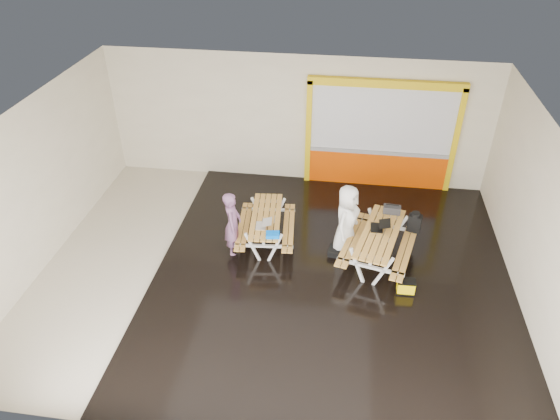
# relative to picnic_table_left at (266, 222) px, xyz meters

# --- Properties ---
(room) EXTENTS (10.02, 8.02, 3.52)m
(room) POSITION_rel_picnic_table_left_xyz_m (0.33, -0.99, 1.17)
(room) COLOR beige
(room) RESTS_ON ground
(deck) EXTENTS (7.50, 7.98, 0.05)m
(deck) POSITION_rel_picnic_table_left_xyz_m (1.58, -0.99, -0.55)
(deck) COLOR black
(deck) RESTS_ON room
(kiosk) EXTENTS (3.88, 0.16, 3.00)m
(kiosk) POSITION_rel_picnic_table_left_xyz_m (2.53, 2.94, 0.87)
(kiosk) COLOR #E04601
(kiosk) RESTS_ON room
(picnic_table_left) EXTENTS (1.42, 1.97, 0.75)m
(picnic_table_left) POSITION_rel_picnic_table_left_xyz_m (0.00, 0.00, 0.00)
(picnic_table_left) COLOR gold
(picnic_table_left) RESTS_ON deck
(picnic_table_right) EXTENTS (1.85, 2.34, 0.83)m
(picnic_table_right) POSITION_rel_picnic_table_left_xyz_m (2.53, -0.38, 0.06)
(picnic_table_right) COLOR gold
(picnic_table_right) RESTS_ON deck
(person_left) EXTENTS (0.43, 0.60, 1.56)m
(person_left) POSITION_rel_picnic_table_left_xyz_m (-0.66, -0.47, 0.21)
(person_left) COLOR #72496C
(person_left) RESTS_ON deck
(person_right) EXTENTS (0.78, 0.95, 1.68)m
(person_right) POSITION_rel_picnic_table_left_xyz_m (1.80, -0.08, 0.29)
(person_right) COLOR white
(person_right) RESTS_ON deck
(laptop_left) EXTENTS (0.38, 0.35, 0.15)m
(laptop_left) POSITION_rel_picnic_table_left_xyz_m (0.00, -0.40, 0.22)
(laptop_left) COLOR silver
(laptop_left) RESTS_ON picnic_table_left
(laptop_right) EXTENTS (0.41, 0.36, 0.17)m
(laptop_right) POSITION_rel_picnic_table_left_xyz_m (2.51, -0.23, 0.30)
(laptop_right) COLOR black
(laptop_right) RESTS_ON picnic_table_right
(blue_pouch) EXTENTS (0.31, 0.24, 0.08)m
(blue_pouch) POSITION_rel_picnic_table_left_xyz_m (0.27, -0.74, 0.22)
(blue_pouch) COLOR blue
(blue_pouch) RESTS_ON picnic_table_left
(toolbox) EXTENTS (0.40, 0.22, 0.22)m
(toolbox) POSITION_rel_picnic_table_left_xyz_m (2.79, 0.41, 0.34)
(toolbox) COLOR black
(toolbox) RESTS_ON picnic_table_right
(backpack) EXTENTS (0.33, 0.26, 0.48)m
(backpack) POSITION_rel_picnic_table_left_xyz_m (3.30, 0.22, 0.18)
(backpack) COLOR black
(backpack) RESTS_ON picnic_table_right
(dark_case) EXTENTS (0.48, 0.39, 0.16)m
(dark_case) POSITION_rel_picnic_table_left_xyz_m (1.68, -0.29, -0.44)
(dark_case) COLOR black
(dark_case) RESTS_ON deck
(fluke_bag) EXTENTS (0.37, 0.24, 0.31)m
(fluke_bag) POSITION_rel_picnic_table_left_xyz_m (3.09, -1.32, -0.37)
(fluke_bag) COLOR black
(fluke_bag) RESTS_ON deck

